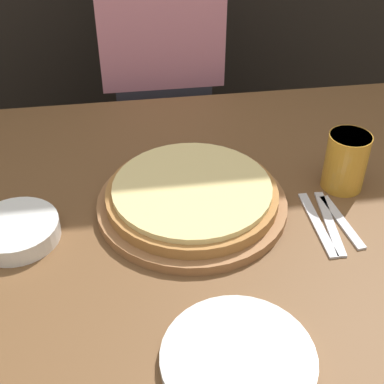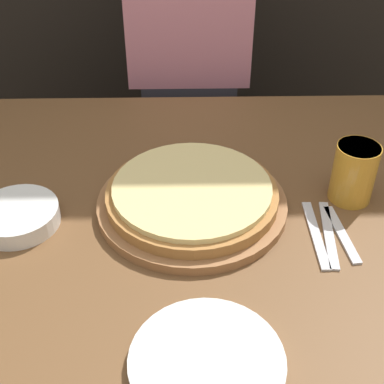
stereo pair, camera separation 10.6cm
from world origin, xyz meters
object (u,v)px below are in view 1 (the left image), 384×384
at_px(fork, 317,224).
at_px(dinner_knife, 329,223).
at_px(pizza_on_board, 192,198).
at_px(side_bowl, 16,231).
at_px(spoon, 342,221).
at_px(beer_glass, 346,159).
at_px(diner_person, 162,90).
at_px(dinner_plate, 238,359).

distance_m(fork, dinner_knife, 0.02).
xyz_separation_m(pizza_on_board, side_bowl, (-0.34, -0.04, -0.01)).
distance_m(fork, spoon, 0.05).
height_order(beer_glass, fork, beer_glass).
distance_m(pizza_on_board, fork, 0.25).
bearing_deg(diner_person, dinner_knife, -71.49).
distance_m(pizza_on_board, diner_person, 0.68).
xyz_separation_m(beer_glass, dinner_plate, (-0.31, -0.40, -0.06)).
bearing_deg(dinner_knife, beer_glass, 59.76).
bearing_deg(pizza_on_board, fork, -20.67).
bearing_deg(fork, side_bowl, 175.32).
relative_size(side_bowl, spoon, 0.99).
xyz_separation_m(dinner_plate, fork, (0.22, 0.28, -0.01)).
distance_m(dinner_plate, spoon, 0.39).
relative_size(pizza_on_board, dinner_knife, 1.99).
height_order(dinner_knife, diner_person, diner_person).
height_order(pizza_on_board, dinner_plate, pizza_on_board).
xyz_separation_m(dinner_knife, diner_person, (-0.25, 0.76, -0.07)).
bearing_deg(side_bowl, dinner_knife, -4.48).
xyz_separation_m(fork, spoon, (0.05, -0.00, 0.00)).
xyz_separation_m(pizza_on_board, dinner_knife, (0.26, -0.09, -0.02)).
bearing_deg(spoon, beer_glass, 69.82).
distance_m(dinner_knife, spoon, 0.03).
distance_m(spoon, diner_person, 0.81).
distance_m(side_bowl, diner_person, 0.80).
xyz_separation_m(pizza_on_board, fork, (0.23, -0.09, -0.02)).
bearing_deg(beer_glass, pizza_on_board, -175.09).
bearing_deg(pizza_on_board, side_bowl, -173.06).
xyz_separation_m(side_bowl, dinner_knife, (0.60, -0.05, -0.02)).
xyz_separation_m(dinner_plate, diner_person, (-0.01, 1.04, -0.08)).
relative_size(spoon, diner_person, 0.12).
relative_size(side_bowl, dinner_knife, 0.84).
height_order(beer_glass, spoon, beer_glass).
xyz_separation_m(side_bowl, diner_person, (0.34, 0.71, -0.09)).
relative_size(beer_glass, diner_person, 0.09).
relative_size(pizza_on_board, beer_glass, 3.07).
bearing_deg(fork, dinner_plate, -127.76).
distance_m(pizza_on_board, spoon, 0.30).
distance_m(beer_glass, dinner_plate, 0.51).
height_order(pizza_on_board, diner_person, diner_person).
relative_size(pizza_on_board, side_bowl, 2.37).
bearing_deg(dinner_plate, diner_person, 90.57).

